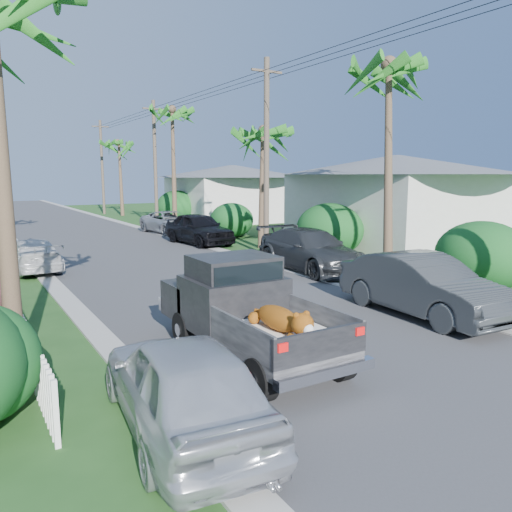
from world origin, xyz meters
TOP-DOWN VIEW (x-y plane):
  - ground at (0.00, 0.00)m, footprint 120.00×120.00m
  - road at (0.00, 25.00)m, footprint 8.00×100.00m
  - curb_left at (-4.30, 25.00)m, footprint 0.60×100.00m
  - curb_right at (4.30, 25.00)m, footprint 0.60×100.00m
  - pickup_truck at (-1.97, 2.01)m, footprint 1.98×5.12m
  - parked_car_rn at (3.60, 1.96)m, footprint 2.01×5.08m
  - parked_car_rm at (5.00, 8.74)m, footprint 2.56×5.70m
  - parked_car_rf at (4.43, 18.09)m, footprint 2.47×5.19m
  - parked_car_rd at (5.00, 23.79)m, footprint 2.86×5.34m
  - parked_car_ln at (-4.31, -0.46)m, footprint 2.19×4.50m
  - parked_car_lf at (-4.55, 14.22)m, footprint 2.01×4.47m
  - palm_r_a at (6.30, 6.00)m, footprint 4.40×4.40m
  - palm_r_b at (6.60, 15.00)m, footprint 4.40×4.40m
  - palm_r_c at (6.20, 26.00)m, footprint 4.40×4.40m
  - palm_r_d at (6.50, 40.00)m, footprint 4.40×4.40m
  - shrub_r_a at (7.60, 3.00)m, footprint 2.80×3.08m
  - shrub_r_b at (7.80, 11.00)m, footprint 3.00×3.30m
  - shrub_r_c at (7.50, 20.00)m, footprint 2.60×2.86m
  - shrub_r_d at (8.00, 30.00)m, footprint 3.20×3.52m
  - picket_fence at (-6.00, 5.50)m, footprint 0.10×11.00m
  - house_right_near at (13.00, 12.00)m, footprint 8.00×9.00m
  - house_right_far at (13.00, 30.00)m, footprint 9.00×8.00m
  - utility_pole_b at (5.60, 13.00)m, footprint 1.60×0.26m
  - utility_pole_c at (5.60, 28.00)m, footprint 1.60×0.26m
  - utility_pole_d at (5.60, 43.00)m, footprint 1.60×0.26m

SIDE VIEW (x-z plane):
  - ground at x=0.00m, z-range 0.00..0.00m
  - road at x=0.00m, z-range 0.00..0.02m
  - curb_left at x=-4.30m, z-range 0.00..0.06m
  - curb_right at x=4.30m, z-range 0.00..0.06m
  - picket_fence at x=-6.00m, z-range 0.00..1.00m
  - parked_car_lf at x=-4.55m, z-range 0.00..1.27m
  - parked_car_rd at x=5.00m, z-range 0.00..1.43m
  - parked_car_ln at x=-4.31m, z-range 0.00..1.48m
  - parked_car_rm at x=5.00m, z-range 0.00..1.62m
  - parked_car_rn at x=3.60m, z-range 0.00..1.64m
  - parked_car_rf at x=4.43m, z-range 0.00..1.71m
  - pickup_truck at x=-1.97m, z-range -0.02..2.04m
  - shrub_r_c at x=7.50m, z-range 0.00..2.10m
  - shrub_r_a at x=7.60m, z-range 0.00..2.30m
  - shrub_r_b at x=7.80m, z-range 0.00..2.50m
  - shrub_r_d at x=8.00m, z-range 0.00..2.60m
  - house_right_far at x=13.00m, z-range -0.18..4.42m
  - house_right_near at x=13.00m, z-range -0.18..4.62m
  - utility_pole_b at x=5.60m, z-range 0.10..9.10m
  - utility_pole_c at x=5.60m, z-range 0.10..9.10m
  - utility_pole_d at x=5.60m, z-range 0.10..9.10m
  - palm_r_b at x=6.60m, z-range 2.35..9.55m
  - palm_r_d at x=6.50m, z-range 2.73..10.74m
  - palm_r_a at x=6.30m, z-range 3.07..11.78m
  - palm_r_c at x=6.20m, z-range 3.41..12.81m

